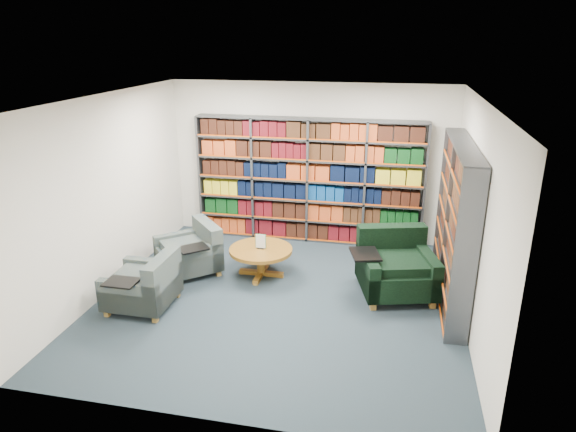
% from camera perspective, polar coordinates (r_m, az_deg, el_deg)
% --- Properties ---
extents(room_shell, '(5.02, 5.02, 2.82)m').
position_cam_1_polar(room_shell, '(6.83, -1.04, 1.12)').
color(room_shell, '#1B2730').
rests_on(room_shell, ground).
extents(bookshelf_back, '(4.00, 0.28, 2.20)m').
position_cam_1_polar(bookshelf_back, '(9.11, 2.27, 3.87)').
color(bookshelf_back, '#47494F').
rests_on(bookshelf_back, ground).
extents(bookshelf_right, '(0.28, 2.50, 2.20)m').
position_cam_1_polar(bookshelf_right, '(7.39, 18.07, -0.90)').
color(bookshelf_right, '#47494F').
rests_on(bookshelf_right, ground).
extents(chair_teal_left, '(1.21, 1.21, 0.78)m').
position_cam_1_polar(chair_teal_left, '(8.22, -10.47, -4.03)').
color(chair_teal_left, '#001338').
rests_on(chair_teal_left, ground).
extents(chair_green_right, '(1.31, 1.24, 0.92)m').
position_cam_1_polar(chair_green_right, '(7.61, 11.76, -5.67)').
color(chair_green_right, black).
rests_on(chair_green_right, ground).
extents(chair_teal_front, '(0.85, 0.99, 0.77)m').
position_cam_1_polar(chair_teal_front, '(7.31, -15.40, -7.58)').
color(chair_teal_front, '#001338').
rests_on(chair_teal_front, ground).
extents(coffee_table, '(0.97, 0.97, 0.68)m').
position_cam_1_polar(coffee_table, '(7.92, -3.03, -4.24)').
color(coffee_table, '#986121').
rests_on(coffee_table, ground).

